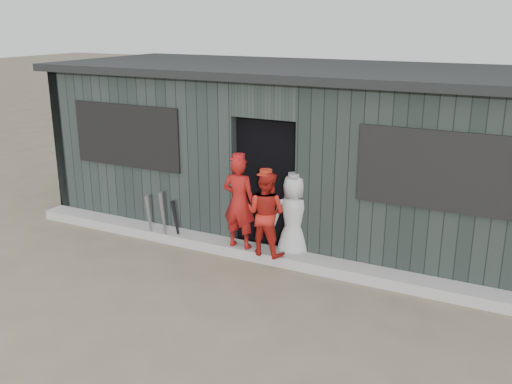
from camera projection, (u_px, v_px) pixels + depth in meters
The scene contains 9 objects.
ground at pixel (187, 312), 6.74m from camera, with size 80.00×80.00×0.00m, color brown.
curb at pixel (257, 252), 8.27m from camera, with size 8.00×0.36×0.15m, color #9B9B96.
bat_left at pixel (149, 218), 8.81m from camera, with size 0.07×0.07×0.75m, color gray.
bat_mid at pixel (163, 218), 8.66m from camera, with size 0.07×0.07×0.86m, color gray.
bat_right at pixel (176, 222), 8.67m from camera, with size 0.07×0.07×0.73m, color black.
player_red_left at pixel (239, 202), 8.10m from camera, with size 0.49×0.32×1.36m, color maroon.
player_red_right at pixel (266, 213), 7.87m from camera, with size 0.58×0.46×1.20m, color #AF1D15.
player_grey_back at pixel (293, 218), 8.07m from camera, with size 0.61×0.40×1.26m, color #ADADAD.
dugout at pixel (303, 148), 9.36m from camera, with size 8.30×3.30×2.62m.
Camera 1 is at (3.46, -5.01, 3.33)m, focal length 40.00 mm.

